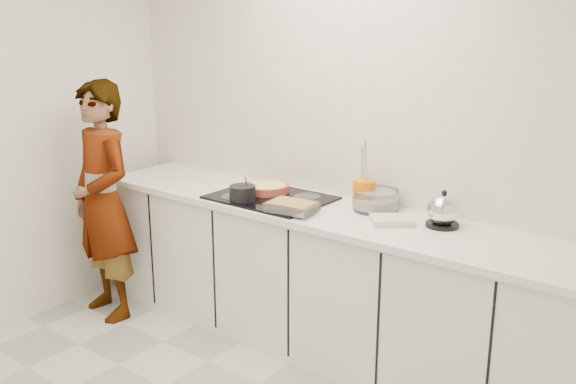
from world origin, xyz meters
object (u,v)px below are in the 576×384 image
Objects in this scene: hob at (271,198)px; cook at (103,202)px; tart_dish at (267,187)px; mixing_bowl at (376,201)px; saucepan at (243,193)px; utensil_crock at (364,194)px; baking_dish at (292,206)px; kettle at (443,211)px.

cook is (-1.06, -0.48, -0.10)m from hob.
tart_dish is 1.13m from cook.
mixing_bowl reaches higher than tart_dish.
saucepan and utensil_crock have the same top height.
cook is at bearing -158.44° from mixing_bowl.
baking_dish is (0.29, -0.16, 0.04)m from hob.
kettle is (0.80, 0.31, 0.04)m from baking_dish.
cook is at bearing -161.85° from saucepan.
hob is at bearing 61.80° from saucepan.
tart_dish is 1.19m from kettle.
tart_dish is at bearing -176.66° from kettle.
cook is (-0.98, -0.32, -0.16)m from saucepan.
mixing_bowl is (0.74, 0.11, 0.02)m from tart_dish.
baking_dish is at bearing -127.28° from utensil_crock.
saucepan reaches higher than baking_dish.
baking_dish is (0.39, -0.24, 0.00)m from tart_dish.
kettle reaches higher than tart_dish.
mixing_bowl is 0.09m from utensil_crock.
kettle is (1.09, 0.15, 0.08)m from hob.
cook is (-1.71, -0.68, -0.15)m from mixing_bowl.
baking_dish is at bearing 0.51° from saucepan.
hob is 0.67m from mixing_bowl.
saucepan is 0.76× the size of kettle.
kettle is at bearing 14.83° from saucepan.
baking_dish is at bearing -29.00° from hob.
saucepan is at bearing -154.14° from mixing_bowl.
hob is 0.19m from saucepan.
kettle is 1.38× the size of utensil_crock.
cook is (-0.97, -0.56, -0.14)m from tart_dish.
mixing_bowl is (0.73, 0.36, -0.00)m from saucepan.
tart_dish is at bearing 39.94° from cook.
tart_dish is (-0.10, 0.08, 0.03)m from hob.
utensil_crock is at bearing 175.09° from kettle.
mixing_bowl is 1.33× the size of kettle.
tart_dish is at bearing 92.10° from saucepan.
saucepan is 0.82m from mixing_bowl.
baking_dish is (0.38, 0.00, -0.02)m from saucepan.
hob is at bearing -172.33° from kettle.
kettle reaches higher than baking_dish.
mixing_bowl is 1.83× the size of utensil_crock.
mixing_bowl is 1.84m from cook.
utensil_crock is 1.77m from cook.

